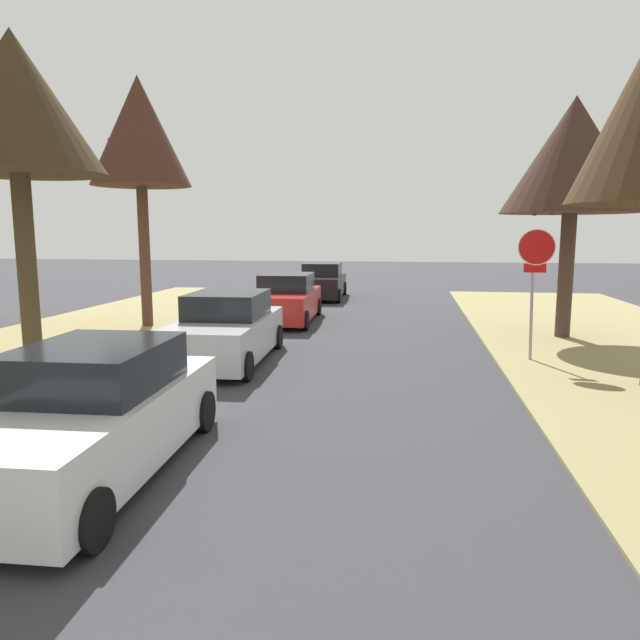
% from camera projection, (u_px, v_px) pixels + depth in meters
% --- Properties ---
extents(stop_sign_far, '(0.81, 0.43, 2.96)m').
position_uv_depth(stop_sign_far, '(535.00, 266.00, 12.97)').
color(stop_sign_far, '#9EA0A5').
rests_on(stop_sign_far, grass_verge_right).
extents(street_tree_right_far, '(3.72, 3.72, 6.45)m').
position_uv_depth(street_tree_right_far, '(573.00, 157.00, 15.44)').
color(street_tree_right_far, '#4A342C').
rests_on(street_tree_right_far, grass_verge_right).
extents(street_tree_left_mid_b, '(3.29, 3.29, 6.70)m').
position_uv_depth(street_tree_left_mid_b, '(15.00, 105.00, 11.07)').
color(street_tree_left_mid_b, '#473A24').
rests_on(street_tree_left_mid_b, grass_verge_left).
extents(street_tree_left_far, '(2.97, 2.97, 7.47)m').
position_uv_depth(street_tree_left_far, '(139.00, 133.00, 17.22)').
color(street_tree_left_far, '#533429').
rests_on(street_tree_left_far, grass_verge_left).
extents(parked_sedan_white, '(2.08, 4.46, 1.57)m').
position_uv_depth(parked_sedan_white, '(92.00, 415.00, 7.05)').
color(parked_sedan_white, white).
rests_on(parked_sedan_white, ground).
extents(parked_sedan_silver, '(2.08, 4.46, 1.57)m').
position_uv_depth(parked_sedan_silver, '(226.00, 330.00, 13.19)').
color(parked_sedan_silver, '#BCBCC1').
rests_on(parked_sedan_silver, ground).
extents(parked_sedan_red, '(2.08, 4.46, 1.57)m').
position_uv_depth(parked_sedan_red, '(286.00, 300.00, 19.12)').
color(parked_sedan_red, red).
rests_on(parked_sedan_red, ground).
extents(parked_sedan_black, '(2.08, 4.46, 1.57)m').
position_uv_depth(parked_sedan_black, '(322.00, 282.00, 25.92)').
color(parked_sedan_black, black).
rests_on(parked_sedan_black, ground).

